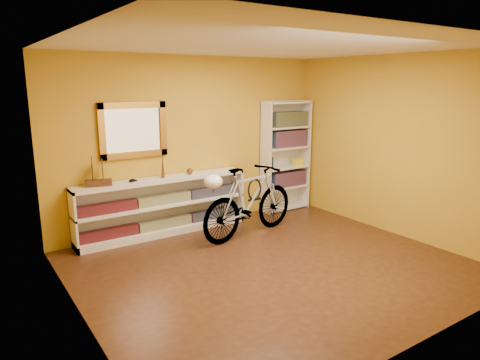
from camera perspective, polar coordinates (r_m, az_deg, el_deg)
floor at (r=5.48m, az=4.16°, el=-11.15°), size 4.50×4.00×0.01m
ceiling at (r=5.03m, az=4.66°, el=17.20°), size 4.50×4.00×0.01m
back_wall at (r=6.76m, az=-6.19°, el=4.91°), size 4.50×0.01×2.60m
left_wall at (r=4.13m, az=-21.06°, el=-0.84°), size 0.01×4.00×2.60m
right_wall at (r=6.71m, az=19.75°, el=4.18°), size 0.01×4.00×2.60m
gilt_mirror at (r=6.32m, az=-13.77°, el=6.36°), size 0.98×0.06×0.78m
wall_socket at (r=7.41m, az=0.24°, el=-2.63°), size 0.09×0.02×0.09m
console_unit at (r=6.52m, az=-9.94°, el=-3.37°), size 2.60×0.35×0.85m
cd_row_lower at (r=6.57m, az=-9.79°, el=-5.55°), size 2.50×0.13×0.14m
cd_row_upper at (r=6.47m, az=-9.91°, el=-2.48°), size 2.50×0.13×0.14m
model_ship at (r=6.07m, az=-18.15°, el=1.13°), size 0.37×0.22×0.41m
toy_car at (r=6.25m, az=-13.82°, el=-0.21°), size 0.00×0.00×0.00m
bronze_ornament at (r=6.38m, az=-10.08°, el=1.77°), size 0.06×0.06×0.34m
decorative_orb at (r=6.59m, az=-6.60°, el=1.14°), size 0.09×0.09×0.09m
bookcase at (r=7.63m, az=5.98°, el=3.13°), size 0.90×0.30×1.90m
book_row_a at (r=7.74m, az=6.20°, el=0.21°), size 0.70×0.22×0.26m
book_row_b at (r=7.62m, az=6.32°, el=5.43°), size 0.70×0.22×0.28m
book_row_c at (r=7.58m, az=6.38°, el=7.94°), size 0.70×0.22×0.25m
travel_mug at (r=7.42m, az=4.05°, el=2.24°), size 0.09×0.09×0.20m
red_tin at (r=7.45m, az=4.74°, el=7.59°), size 0.14×0.14×0.17m
yellow_bag at (r=7.78m, az=7.56°, el=2.38°), size 0.17×0.12×0.13m
bicycle at (r=6.32m, az=1.25°, el=-2.78°), size 0.74×1.83×1.04m
helmet at (r=5.78m, az=-3.54°, el=-0.21°), size 0.26×0.24×0.19m
u_lock at (r=6.35m, az=1.92°, el=-1.24°), size 0.24×0.03×0.24m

